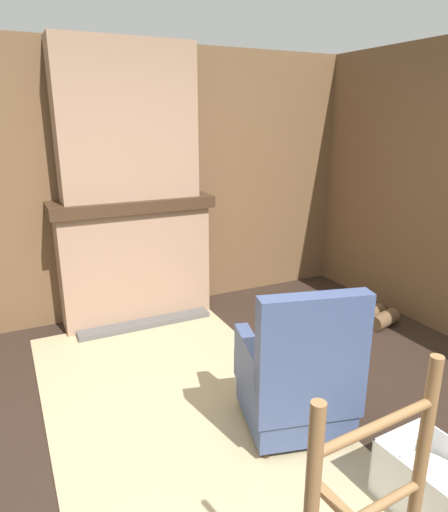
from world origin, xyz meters
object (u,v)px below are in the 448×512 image
at_px(firewood_stack, 370,314).
at_px(oil_lamp_vase, 104,188).
at_px(decorative_plate_on_mantel, 138,185).
at_px(armchair, 297,380).
at_px(storage_case, 182,187).
at_px(laundry_basket, 435,485).

distance_m(firewood_stack, oil_lamp_vase, 2.84).
distance_m(firewood_stack, decorative_plate_on_mantel, 2.60).
bearing_deg(firewood_stack, armchair, -57.11).
xyz_separation_m(firewood_stack, oil_lamp_vase, (-1.16, -2.27, 1.25)).
height_order(firewood_stack, storage_case, storage_case).
height_order(storage_case, decorative_plate_on_mantel, decorative_plate_on_mantel).
relative_size(firewood_stack, oil_lamp_vase, 1.71).
distance_m(laundry_basket, oil_lamp_vase, 3.39).
bearing_deg(storage_case, firewood_stack, 52.30).
distance_m(armchair, storage_case, 2.39).
xyz_separation_m(laundry_basket, oil_lamp_vase, (-3.05, -0.93, 1.15)).
relative_size(laundry_basket, storage_case, 2.24).
distance_m(oil_lamp_vase, storage_case, 0.77).
height_order(firewood_stack, oil_lamp_vase, oil_lamp_vase).
bearing_deg(decorative_plate_on_mantel, firewood_stack, 58.62).
height_order(laundry_basket, decorative_plate_on_mantel, decorative_plate_on_mantel).
bearing_deg(storage_case, laundry_basket, 3.08).
xyz_separation_m(oil_lamp_vase, decorative_plate_on_mantel, (-0.02, 0.33, 0.01)).
xyz_separation_m(firewood_stack, laundry_basket, (1.89, -1.34, 0.10)).
distance_m(firewood_stack, storage_case, 2.26).
bearing_deg(firewood_stack, decorative_plate_on_mantel, -121.38).
bearing_deg(oil_lamp_vase, armchair, 16.78).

